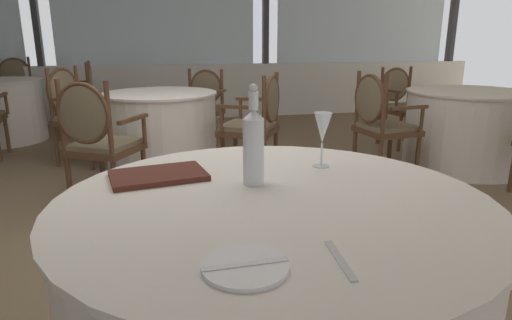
# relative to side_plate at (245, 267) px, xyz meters

# --- Properties ---
(ground_plane) EXTENTS (14.84, 14.84, 0.00)m
(ground_plane) POSITION_rel_side_plate_xyz_m (-0.11, 1.92, -0.76)
(ground_plane) COLOR #756047
(window_wall_far) EXTENTS (10.68, 0.14, 2.68)m
(window_wall_far) POSITION_rel_side_plate_xyz_m (-0.11, 6.21, 0.31)
(window_wall_far) COLOR silver
(window_wall_far) RESTS_ON ground_plane
(foreground_table) EXTENTS (1.38, 1.38, 0.76)m
(foreground_table) POSITION_rel_side_plate_xyz_m (0.17, 0.42, -0.38)
(foreground_table) COLOR white
(foreground_table) RESTS_ON ground_plane
(side_plate) EXTENTS (0.19, 0.19, 0.01)m
(side_plate) POSITION_rel_side_plate_xyz_m (0.00, 0.00, 0.00)
(side_plate) COLOR white
(side_plate) RESTS_ON foreground_table
(butter_knife) EXTENTS (0.19, 0.03, 0.00)m
(butter_knife) POSITION_rel_side_plate_xyz_m (0.00, 0.00, 0.01)
(butter_knife) COLOR silver
(butter_knife) RESTS_ON foreground_table
(dinner_fork) EXTENTS (0.03, 0.19, 0.00)m
(dinner_fork) POSITION_rel_side_plate_xyz_m (0.22, -0.01, -0.00)
(dinner_fork) COLOR silver
(dinner_fork) RESTS_ON foreground_table
(water_bottle) EXTENTS (0.07, 0.07, 0.34)m
(water_bottle) POSITION_rel_side_plate_xyz_m (0.14, 0.57, 0.13)
(water_bottle) COLOR white
(water_bottle) RESTS_ON foreground_table
(wine_glass) EXTENTS (0.07, 0.07, 0.21)m
(wine_glass) POSITION_rel_side_plate_xyz_m (0.44, 0.71, 0.14)
(wine_glass) COLOR white
(wine_glass) RESTS_ON foreground_table
(menu_book) EXTENTS (0.36, 0.27, 0.02)m
(menu_book) POSITION_rel_side_plate_xyz_m (-0.18, 0.70, 0.01)
(menu_book) COLOR #512319
(menu_book) RESTS_ON foreground_table
(background_table_0) EXTENTS (1.18, 1.18, 0.76)m
(background_table_0) POSITION_rel_side_plate_xyz_m (2.77, 2.82, -0.38)
(background_table_0) COLOR white
(background_table_0) RESTS_ON ground_plane
(dining_chair_0_0) EXTENTS (0.58, 0.52, 0.92)m
(dining_chair_0_0) POSITION_rel_side_plate_xyz_m (2.64, 3.83, -0.22)
(dining_chair_0_0) COLOR brown
(dining_chair_0_0) RESTS_ON ground_plane
(dining_chair_0_1) EXTENTS (0.52, 0.58, 0.96)m
(dining_chair_0_1) POSITION_rel_side_plate_xyz_m (1.76, 2.69, -0.20)
(dining_chair_0_1) COLOR brown
(dining_chair_0_1) RESTS_ON ground_plane
(background_table_1) EXTENTS (1.06, 1.06, 0.76)m
(background_table_1) POSITION_rel_side_plate_xyz_m (-0.15, 3.35, -0.38)
(background_table_1) COLOR white
(background_table_1) RESTS_ON ground_plane
(dining_chair_1_0) EXTENTS (0.65, 0.63, 0.96)m
(dining_chair_1_0) POSITION_rel_side_plate_xyz_m (-0.62, 2.51, -0.21)
(dining_chair_1_0) COLOR brown
(dining_chair_1_0) RESTS_ON ground_plane
(dining_chair_1_1) EXTENTS (0.63, 0.65, 0.95)m
(dining_chair_1_1) POSITION_rel_side_plate_xyz_m (0.68, 2.87, -0.20)
(dining_chair_1_1) COLOR brown
(dining_chair_1_1) RESTS_ON ground_plane
(dining_chair_1_2) EXTENTS (0.65, 0.63, 0.90)m
(dining_chair_1_2) POSITION_rel_side_plate_xyz_m (0.33, 4.18, -0.23)
(dining_chair_1_2) COLOR brown
(dining_chair_1_2) RESTS_ON ground_plane
(dining_chair_1_3) EXTENTS (0.63, 0.65, 0.97)m
(dining_chair_1_3) POSITION_rel_side_plate_xyz_m (-0.98, 3.83, -0.20)
(dining_chair_1_3) COLOR brown
(dining_chair_1_3) RESTS_ON ground_plane
(background_table_2) EXTENTS (1.05, 1.05, 0.76)m
(background_table_2) POSITION_rel_side_plate_xyz_m (-2.07, 5.08, -0.38)
(background_table_2) COLOR white
(background_table_2) RESTS_ON ground_plane
(dining_chair_2_0) EXTENTS (0.50, 0.56, 0.96)m
(dining_chair_2_0) POSITION_rel_side_plate_xyz_m (-1.12, 5.14, -0.20)
(dining_chair_2_0) COLOR brown
(dining_chair_2_0) RESTS_ON ground_plane
(dining_chair_2_1) EXTENTS (0.56, 0.50, 0.99)m
(dining_chair_2_1) POSITION_rel_side_plate_xyz_m (-2.14, 6.03, -0.19)
(dining_chair_2_1) COLOR brown
(dining_chair_2_1) RESTS_ON ground_plane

